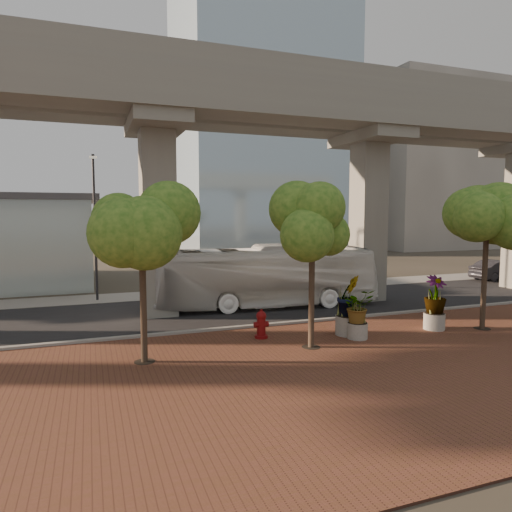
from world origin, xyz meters
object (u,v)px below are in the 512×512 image
object	(u,v)px
transit_bus	(266,277)
planter_front	(358,309)
parked_car	(498,270)
fire_hydrant	(261,324)

from	to	relation	value
transit_bus	planter_front	xyz separation A→B (m)	(1.13, -7.20, -0.39)
parked_car	planter_front	size ratio (longest dim) A/B	2.29
transit_bus	parked_car	distance (m)	20.46
fire_hydrant	parked_car	bearing A→B (deg)	21.85
parked_car	fire_hydrant	size ratio (longest dim) A/B	3.93
parked_car	planter_front	world-z (taller)	planter_front
parked_car	transit_bus	bearing A→B (deg)	93.38
parked_car	fire_hydrant	bearing A→B (deg)	106.00
fire_hydrant	planter_front	bearing A→B (deg)	-21.23
parked_car	fire_hydrant	distance (m)	24.39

